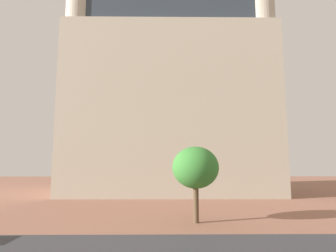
# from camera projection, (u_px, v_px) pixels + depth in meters

# --- Properties ---
(landmark_building) EXTENTS (23.68, 13.97, 34.96)m
(landmark_building) POSITION_uv_depth(u_px,v_px,m) (170.00, 102.00, 35.13)
(landmark_building) COLOR #B2A893
(landmark_building) RESTS_ON ground_plane
(tree_curb_far) EXTENTS (2.84, 2.84, 4.55)m
(tree_curb_far) POSITION_uv_depth(u_px,v_px,m) (195.00, 168.00, 17.06)
(tree_curb_far) COLOR brown
(tree_curb_far) RESTS_ON ground_plane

